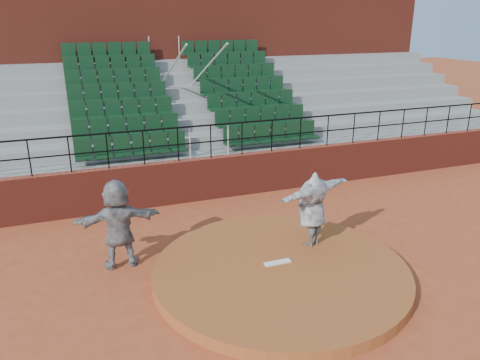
% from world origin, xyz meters
% --- Properties ---
extents(ground, '(90.00, 90.00, 0.00)m').
position_xyz_m(ground, '(0.00, 0.00, 0.00)').
color(ground, '#A54525').
rests_on(ground, ground).
extents(pitchers_mound, '(5.50, 5.50, 0.25)m').
position_xyz_m(pitchers_mound, '(0.00, 0.00, 0.12)').
color(pitchers_mound, '#9D4D23').
rests_on(pitchers_mound, ground).
extents(pitching_rubber, '(0.60, 0.15, 0.03)m').
position_xyz_m(pitching_rubber, '(0.00, 0.15, 0.27)').
color(pitching_rubber, white).
rests_on(pitching_rubber, pitchers_mound).
extents(boundary_wall, '(24.00, 0.30, 1.30)m').
position_xyz_m(boundary_wall, '(0.00, 5.00, 0.65)').
color(boundary_wall, maroon).
rests_on(boundary_wall, ground).
extents(wall_railing, '(24.04, 0.05, 1.03)m').
position_xyz_m(wall_railing, '(0.00, 5.00, 2.03)').
color(wall_railing, black).
rests_on(wall_railing, boundary_wall).
extents(seating_deck, '(24.00, 5.97, 4.63)m').
position_xyz_m(seating_deck, '(0.00, 8.65, 1.44)').
color(seating_deck, gray).
rests_on(seating_deck, ground).
extents(press_box_facade, '(24.00, 3.00, 7.10)m').
position_xyz_m(press_box_facade, '(0.00, 12.60, 3.55)').
color(press_box_facade, maroon).
rests_on(press_box_facade, ground).
extents(pitcher, '(2.28, 1.30, 1.79)m').
position_xyz_m(pitcher, '(1.11, 0.71, 1.15)').
color(pitcher, black).
rests_on(pitcher, pitchers_mound).
extents(fielder, '(1.91, 0.65, 2.04)m').
position_xyz_m(fielder, '(-3.16, 1.71, 1.02)').
color(fielder, black).
rests_on(fielder, ground).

